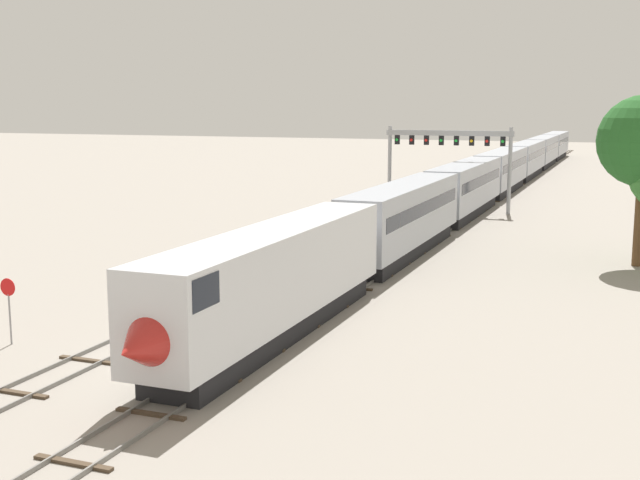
{
  "coord_description": "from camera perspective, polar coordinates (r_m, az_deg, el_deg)",
  "views": [
    {
      "loc": [
        16.48,
        -27.9,
        10.15
      ],
      "look_at": [
        1.0,
        12.0,
        3.0
      ],
      "focal_mm": 46.01,
      "sensor_mm": 36.0,
      "label": 1
    }
  ],
  "objects": [
    {
      "name": "signal_gantry",
      "position": [
        78.54,
        8.93,
        6.31
      ],
      "size": [
        12.1,
        0.49,
        8.0
      ],
      "color": "#999BA0",
      "rests_on": "ground"
    },
    {
      "name": "stop_sign",
      "position": [
        37.14,
        -20.83,
        -4.02
      ],
      "size": [
        0.76,
        0.08,
        2.88
      ],
      "color": "gray",
      "rests_on": "ground"
    },
    {
      "name": "track_main",
      "position": [
        89.65,
        11.79,
        2.82
      ],
      "size": [
        2.6,
        200.0,
        0.16
      ],
      "color": "slate",
      "rests_on": "ground"
    },
    {
      "name": "passenger_train",
      "position": [
        96.95,
        12.6,
        4.8
      ],
      "size": [
        3.04,
        147.81,
        4.8
      ],
      "color": "silver",
      "rests_on": "ground"
    },
    {
      "name": "ground_plane",
      "position": [
        33.95,
        -9.02,
        -8.03
      ],
      "size": [
        400.0,
        400.0,
        0.0
      ],
      "primitive_type": "plane",
      "color": "gray"
    },
    {
      "name": "track_near",
      "position": [
        71.49,
        4.76,
        1.34
      ],
      "size": [
        2.6,
        160.0,
        0.16
      ],
      "color": "slate",
      "rests_on": "ground"
    }
  ]
}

